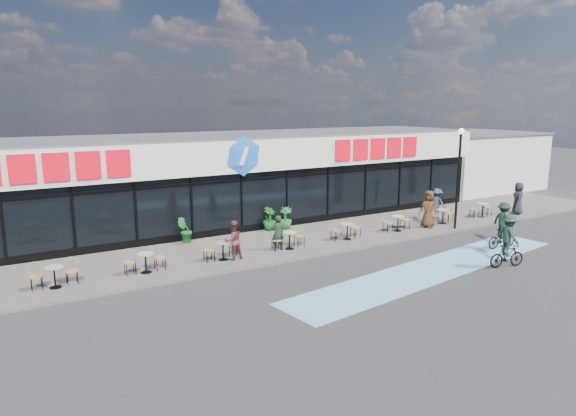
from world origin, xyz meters
The scene contains 24 objects.
ground centered at (0.00, 0.00, 0.00)m, with size 120.00×120.00×0.00m, color #28282B.
sidewalk centered at (0.00, 4.50, 0.05)m, with size 44.00×5.00×0.10m, color #5C5652.
bike_lane centered at (4.00, -1.50, 0.01)m, with size 14.00×2.20×0.01m, color #69A0C8.
building centered at (0.00, 9.93, 2.34)m, with size 30.60×6.57×4.75m.
neighbour_building centered at (20.50, 11.00, 2.06)m, with size 9.20×7.20×4.11m.
lamp_post centered at (9.41, 2.30, 3.04)m, with size 0.28×0.28×4.92m.
bistro_set_1 centered at (-8.70, 3.46, 0.56)m, with size 1.54×0.62×0.90m.
bistro_set_2 centered at (-5.64, 3.46, 0.56)m, with size 1.54×0.62×0.90m.
bistro_set_3 centered at (-2.57, 3.46, 0.56)m, with size 1.54×0.62×0.90m.
bistro_set_4 centered at (0.49, 3.46, 0.56)m, with size 1.54×0.62×0.90m.
bistro_set_5 centered at (3.56, 3.46, 0.56)m, with size 1.54×0.62×0.90m.
bistro_set_6 centered at (6.62, 3.46, 0.56)m, with size 1.54×0.62×0.90m.
bistro_set_7 centered at (9.69, 3.46, 0.56)m, with size 1.54×0.62×0.90m.
bistro_set_8 centered at (12.75, 3.46, 0.56)m, with size 1.54×0.62×0.90m.
potted_plant_left centered at (-3.01, 6.55, 0.68)m, with size 0.64×0.51×1.16m, color #18561F.
potted_plant_mid centered at (1.34, 6.71, 0.67)m, with size 0.64×0.64×1.14m, color #144817.
potted_plant_right centered at (2.18, 6.57, 0.64)m, with size 0.60×0.60×1.08m, color #1A5B25.
patron_left centered at (-0.04, 3.46, 0.85)m, with size 0.55×0.36×1.51m, color black.
patron_right centered at (-2.19, 3.21, 0.89)m, with size 0.77×0.60×1.58m, color #562E2C.
pedestrian_a centered at (8.42, 3.16, 1.03)m, with size 0.91×0.59×1.86m, color #482E19.
pedestrian_b centered at (10.49, 4.54, 0.90)m, with size 1.03×0.59×1.59m, color #343D51.
pedestrian_c centered at (15.03, 2.86, 1.00)m, with size 0.88×0.57×1.80m, color black.
cyclist_a centered at (6.57, -2.76, 0.97)m, with size 1.55×1.17×2.07m.
cyclist_b centered at (8.66, -0.95, 0.95)m, with size 1.53×1.09×2.04m.
Camera 1 is at (-10.31, -14.74, 6.22)m, focal length 32.00 mm.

